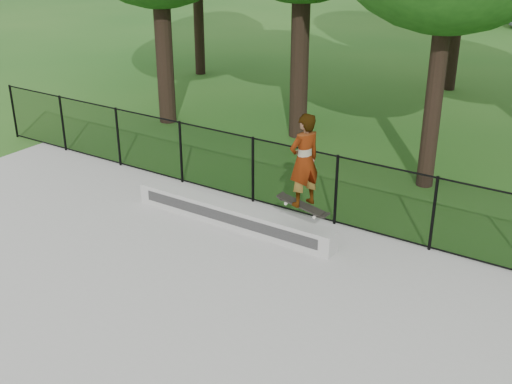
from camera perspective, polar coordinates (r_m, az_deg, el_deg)
ground at (r=10.44m, az=-18.87°, el=-12.46°), size 100.00×100.00×0.00m
concrete_slab at (r=10.43m, az=-18.89°, el=-12.32°), size 14.00×12.00×0.06m
grind_ledge at (r=13.01m, az=-2.13°, el=-2.09°), size 4.60×0.40×0.44m
car_a at (r=40.80m, az=14.96°, el=15.44°), size 3.25×1.42×1.10m
car_b at (r=41.01m, az=21.58°, el=14.80°), size 3.85×2.62×1.31m
skater_airborne at (r=11.44m, az=4.30°, el=2.68°), size 0.83×0.74×1.90m
chainlink_fence at (r=13.85m, az=-0.28°, el=2.00°), size 16.06×0.06×1.50m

